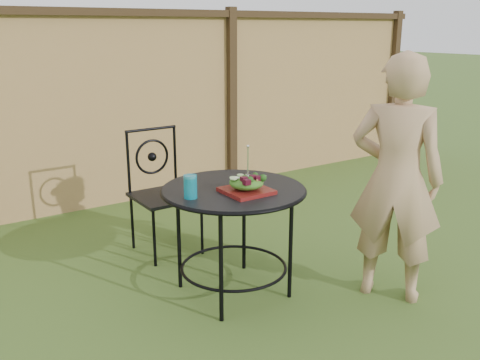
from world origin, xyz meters
The scene contains 9 objects.
ground centered at (0.00, 0.00, 0.00)m, with size 60.00×60.00×0.00m, color #284716.
fence centered at (0.00, 2.19, 0.95)m, with size 8.00×0.12×1.90m.
patio_table centered at (-0.11, -0.02, 0.59)m, with size 0.92×0.92×0.72m.
patio_chair centered at (-0.17, 0.89, 0.50)m, with size 0.46×0.46×0.95m.
diner centered at (0.72, -0.61, 0.79)m, with size 0.57×0.38×1.57m, color tan.
salad_plate centered at (-0.10, -0.15, 0.74)m, with size 0.27×0.27×0.02m, color #4D0B10.
salad centered at (-0.10, -0.15, 0.79)m, with size 0.21×0.21×0.08m, color #235614.
fork centered at (-0.09, -0.15, 0.92)m, with size 0.01×0.01×0.18m, color silver.
drinking_glass centered at (-0.44, -0.05, 0.79)m, with size 0.08×0.08×0.14m, color #0D7F98.
Camera 1 is at (-1.88, -2.71, 1.70)m, focal length 40.00 mm.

